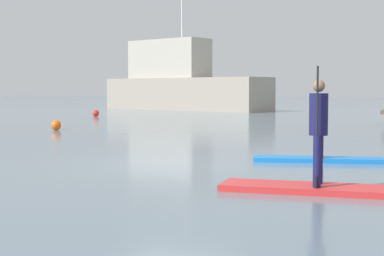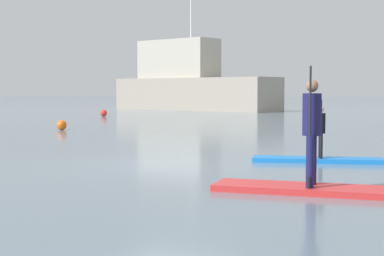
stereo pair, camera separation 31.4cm
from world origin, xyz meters
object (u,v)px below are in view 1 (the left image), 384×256
paddler_adult (318,125)px  fishing_boat_white_large (181,84)px  paddleboard_near (321,160)px  paddler_child_solo (321,129)px  mooring_buoy_mid (96,113)px  mooring_buoy_near (56,125)px  paddleboard_far (340,190)px

paddler_adult → fishing_boat_white_large: 38.78m
paddleboard_near → paddler_adult: paddler_adult is taller
paddler_child_solo → paddler_adult: (0.76, -4.06, 0.31)m
paddleboard_near → paddler_child_solo: bearing=-89.7°
paddler_child_solo → mooring_buoy_mid: size_ratio=3.18×
paddler_adult → mooring_buoy_near: paddler_adult is taller
paddler_child_solo → mooring_buoy_mid: 24.50m
paddler_adult → fishing_boat_white_large: size_ratio=0.13×
paddler_child_solo → mooring_buoy_near: size_ratio=3.22×
paddler_child_solo → mooring_buoy_mid: bearing=133.8°
paddleboard_near → mooring_buoy_mid: (-16.96, 17.67, 0.15)m
paddler_child_solo → paddleboard_near: bearing=90.3°
mooring_buoy_near → mooring_buoy_mid: 12.30m
paddler_adult → fishing_boat_white_large: fishing_boat_white_large is taller
paddler_adult → mooring_buoy_near: (-12.55, 10.58, -0.86)m
paddleboard_far → mooring_buoy_near: size_ratio=9.55×
mooring_buoy_mid → paddleboard_far: bearing=-50.2°
paddler_child_solo → fishing_boat_white_large: fishing_boat_white_large is taller
paddler_adult → fishing_boat_white_large: bearing=117.4°
paddleboard_near → paddler_adult: size_ratio=1.63×
fishing_boat_white_large → mooring_buoy_mid: (0.14, -12.67, -1.87)m
paddleboard_near → paddleboard_far: size_ratio=0.80×
mooring_buoy_near → paddleboard_near: bearing=-28.9°
paddler_adult → mooring_buoy_mid: 28.06m
paddleboard_far → paddler_adult: bearing=-172.8°
fishing_boat_white_large → mooring_buoy_near: 24.49m
paddler_adult → mooring_buoy_mid: (-17.72, 21.74, -0.86)m
fishing_boat_white_large → paddleboard_near: bearing=-60.6°
paddleboard_far → mooring_buoy_mid: bearing=129.8°
paddleboard_far → fishing_boat_white_large: (-18.20, 34.36, 2.02)m
mooring_buoy_near → mooring_buoy_mid: mooring_buoy_mid is taller
paddler_adult → mooring_buoy_near: bearing=139.9°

